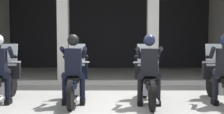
# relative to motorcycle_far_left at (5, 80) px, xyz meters

# --- Properties ---
(ground_plane) EXTENTS (80.00, 80.00, 0.00)m
(ground_plane) POSITION_rel_motorcycle_far_left_xyz_m (2.53, 3.04, -0.50)
(ground_plane) COLOR gray
(station_building) EXTENTS (9.88, 4.97, 3.33)m
(station_building) POSITION_rel_motorcycle_far_left_xyz_m (2.42, 5.44, 1.62)
(station_building) COLOR black
(station_building) RESTS_ON ground
(kerb_strip) EXTENTS (9.38, 0.24, 0.12)m
(kerb_strip) POSITION_rel_motorcycle_far_left_xyz_m (2.42, 2.42, -0.44)
(kerb_strip) COLOR #B7B5AD
(kerb_strip) RESTS_ON ground
(motorcycle_far_left) EXTENTS (0.62, 2.04, 1.35)m
(motorcycle_far_left) POSITION_rel_motorcycle_far_left_xyz_m (0.00, 0.00, 0.00)
(motorcycle_far_left) COLOR black
(motorcycle_far_left) RESTS_ON ground
(motorcycle_center_left) EXTENTS (0.62, 2.04, 1.35)m
(motorcycle_center_left) POSITION_rel_motorcycle_far_left_xyz_m (1.69, -0.02, 0.00)
(motorcycle_center_left) COLOR black
(motorcycle_center_left) RESTS_ON ground
(police_officer_center_left) EXTENTS (0.63, 0.61, 1.58)m
(police_officer_center_left) POSITION_rel_motorcycle_far_left_xyz_m (1.69, -0.31, 0.44)
(police_officer_center_left) COLOR black
(police_officer_center_left) RESTS_ON ground
(motorcycle_center_right) EXTENTS (0.62, 2.04, 1.35)m
(motorcycle_center_right) POSITION_rel_motorcycle_far_left_xyz_m (3.38, -0.10, 0.00)
(motorcycle_center_right) COLOR black
(motorcycle_center_right) RESTS_ON ground
(police_officer_center_right) EXTENTS (0.63, 0.61, 1.58)m
(police_officer_center_right) POSITION_rel_motorcycle_far_left_xyz_m (3.38, -0.39, 0.44)
(police_officer_center_right) COLOR black
(police_officer_center_right) RESTS_ON ground
(motorcycle_far_right) EXTENTS (0.62, 2.04, 1.35)m
(motorcycle_far_right) POSITION_rel_motorcycle_far_left_xyz_m (5.07, -0.06, 0.00)
(motorcycle_far_right) COLOR black
(motorcycle_far_right) RESTS_ON ground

